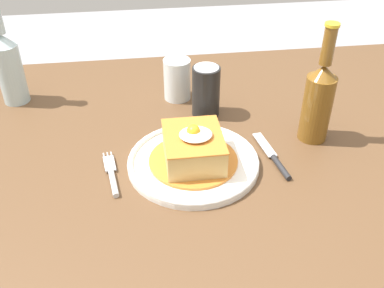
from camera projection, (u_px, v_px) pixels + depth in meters
dining_table at (185, 171)px, 1.06m from camera, size 1.40×0.88×0.72m
main_plate at (193, 162)px, 0.92m from camera, size 0.27×0.27×0.02m
sandwich_meal at (193, 149)px, 0.90m from camera, size 0.18×0.18×0.09m
fork at (112, 177)px, 0.89m from camera, size 0.03×0.14×0.01m
knife at (276, 161)px, 0.93m from camera, size 0.04×0.17×0.01m
soda_can at (206, 91)px, 1.06m from camera, size 0.07×0.07×0.12m
beer_bottle_clear at (9, 65)px, 1.09m from camera, size 0.06×0.06×0.27m
beer_bottle_amber at (318, 99)px, 0.95m from camera, size 0.06×0.06×0.27m
drinking_glass at (177, 82)px, 1.13m from camera, size 0.07×0.07×0.10m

